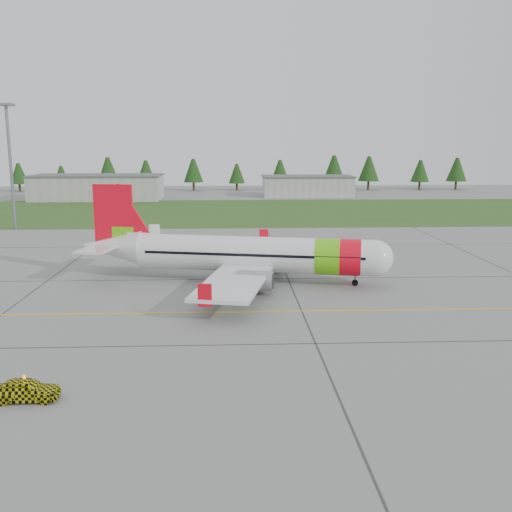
{
  "coord_description": "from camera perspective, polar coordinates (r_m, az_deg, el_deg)",
  "views": [
    {
      "loc": [
        4.09,
        -38.17,
        13.83
      ],
      "look_at": [
        6.46,
        15.85,
        3.27
      ],
      "focal_mm": 40.0,
      "sensor_mm": 36.0,
      "label": 1
    }
  ],
  "objects": [
    {
      "name": "follow_me_car",
      "position": [
        34.08,
        -22.23,
        -10.37
      ],
      "size": [
        1.29,
        1.52,
        3.72
      ],
      "primitive_type": "imported",
      "rotation": [
        0.0,
        0.0,
        1.59
      ],
      "color": "yellow",
      "rests_on": "ground"
    },
    {
      "name": "treeline",
      "position": [
        176.44,
        -3.87,
        8.16
      ],
      "size": [
        160.0,
        8.0,
        10.0
      ],
      "primitive_type": null,
      "color": "#1C3F14",
      "rests_on": "ground"
    },
    {
      "name": "hangar_west",
      "position": [
        152.43,
        -15.53,
        6.58
      ],
      "size": [
        32.0,
        14.0,
        6.0
      ],
      "primitive_type": "cube",
      "color": "#A8A8A3",
      "rests_on": "ground"
    },
    {
      "name": "taxi_guideline",
      "position": [
        48.37,
        -7.29,
        -5.64
      ],
      "size": [
        120.0,
        0.25,
        0.02
      ],
      "primitive_type": "cube",
      "color": "gold",
      "rests_on": "ground"
    },
    {
      "name": "hangar_east",
      "position": [
        157.97,
        5.14,
        6.93
      ],
      "size": [
        24.0,
        12.0,
        5.2
      ],
      "primitive_type": "cube",
      "color": "#A8A8A3",
      "rests_on": "ground"
    },
    {
      "name": "ground",
      "position": [
        40.81,
        -8.21,
        -8.88
      ],
      "size": [
        320.0,
        320.0,
        0.0
      ],
      "primitive_type": "plane",
      "color": "gray",
      "rests_on": "ground"
    },
    {
      "name": "grass_strip",
      "position": [
        121.04,
        -4.44,
        4.47
      ],
      "size": [
        320.0,
        50.0,
        0.03
      ],
      "primitive_type": "cube",
      "color": "#30561E",
      "rests_on": "ground"
    },
    {
      "name": "floodlight_mast",
      "position": [
        102.8,
        -23.3,
        8.03
      ],
      "size": [
        0.5,
        0.5,
        20.0
      ],
      "primitive_type": "cylinder",
      "color": "slate",
      "rests_on": "ground"
    },
    {
      "name": "aircraft",
      "position": [
        58.26,
        -0.89,
        0.17
      ],
      "size": [
        32.04,
        30.02,
        9.81
      ],
      "rotation": [
        0.0,
        0.0,
        -0.21
      ],
      "color": "white",
      "rests_on": "ground"
    },
    {
      "name": "service_van",
      "position": [
        90.28,
        -10.17,
        3.59
      ],
      "size": [
        1.9,
        1.82,
        4.76
      ],
      "primitive_type": "imported",
      "rotation": [
        0.0,
        0.0,
        0.17
      ],
      "color": "white",
      "rests_on": "ground"
    }
  ]
}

